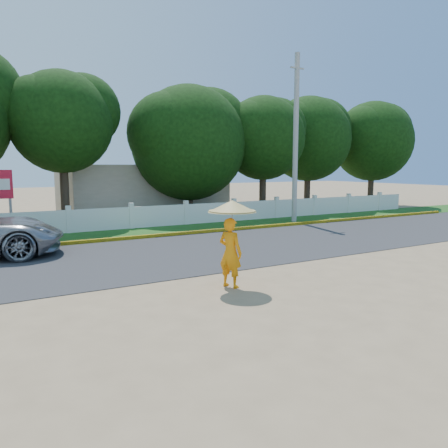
% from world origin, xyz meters
% --- Properties ---
extents(ground, '(120.00, 120.00, 0.00)m').
position_xyz_m(ground, '(0.00, 0.00, 0.00)').
color(ground, '#9E8460').
rests_on(ground, ground).
extents(road, '(60.00, 7.00, 0.02)m').
position_xyz_m(road, '(0.00, 4.50, 0.01)').
color(road, '#38383A').
rests_on(road, ground).
extents(grass_verge, '(60.00, 3.50, 0.03)m').
position_xyz_m(grass_verge, '(0.00, 9.75, 0.01)').
color(grass_verge, '#2D601E').
rests_on(grass_verge, ground).
extents(curb, '(40.00, 0.18, 0.16)m').
position_xyz_m(curb, '(0.00, 8.05, 0.08)').
color(curb, yellow).
rests_on(curb, ground).
extents(fence, '(40.00, 0.10, 1.10)m').
position_xyz_m(fence, '(0.00, 11.20, 0.55)').
color(fence, silver).
rests_on(fence, ground).
extents(building_near, '(10.00, 6.00, 3.20)m').
position_xyz_m(building_near, '(3.00, 18.00, 1.60)').
color(building_near, '#B7AD99').
rests_on(building_near, ground).
extents(utility_pole, '(0.28, 0.28, 9.13)m').
position_xyz_m(utility_pole, '(8.73, 9.21, 4.57)').
color(utility_pole, '#9C9C99').
rests_on(utility_pole, ground).
extents(monk_with_parasol, '(1.24, 1.24, 2.25)m').
position_xyz_m(monk_with_parasol, '(-1.16, -0.36, 1.47)').
color(monk_with_parasol, orange).
rests_on(monk_with_parasol, ground).
extents(tree_row, '(39.65, 7.02, 8.89)m').
position_xyz_m(tree_row, '(3.67, 14.16, 4.90)').
color(tree_row, '#473828').
rests_on(tree_row, ground).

